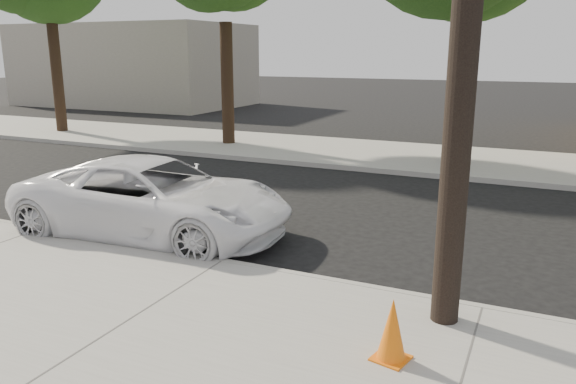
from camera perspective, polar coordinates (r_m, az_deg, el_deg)
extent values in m
plane|color=black|center=(10.97, -0.88, -4.06)|extent=(120.00, 120.00, 0.00)
cube|color=gray|center=(7.59, -15.44, -12.64)|extent=(90.00, 4.40, 0.15)
cube|color=gray|center=(18.75, 10.47, 3.64)|extent=(90.00, 5.00, 0.15)
cube|color=#9E9B93|center=(9.21, -6.60, -7.31)|extent=(90.00, 0.12, 0.16)
cube|color=gray|center=(38.29, -15.39, 12.31)|extent=(14.00, 8.00, 5.00)
cylinder|color=black|center=(25.43, -22.40, 10.83)|extent=(0.44, 0.44, 4.50)
cylinder|color=black|center=(20.53, -6.19, 10.88)|extent=(0.44, 0.44, 4.25)
cylinder|color=black|center=(17.39, 16.73, 10.61)|extent=(0.44, 0.44, 4.75)
imported|color=white|center=(10.87, -13.51, -0.59)|extent=(5.45, 2.82, 1.47)
cube|color=orange|center=(6.51, 10.40, -16.26)|extent=(0.44, 0.44, 0.02)
cone|color=orange|center=(6.35, 10.54, -13.55)|extent=(0.39, 0.39, 0.72)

